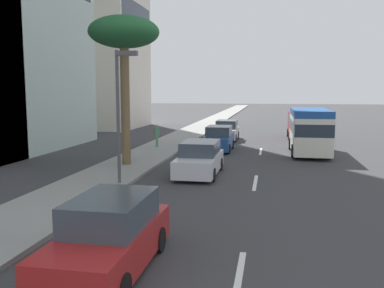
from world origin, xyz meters
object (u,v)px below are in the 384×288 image
object	(u,v)px
van_third	(301,123)
street_lamp	(120,100)
minibus_lead	(309,129)
pedestrian_mid_block	(157,135)
car_fifth	(110,237)
palm_tree	(124,36)
car_second	(200,159)
car_fourth	(219,139)
car_sixth	(227,131)

from	to	relation	value
van_third	street_lamp	size ratio (longest dim) A/B	0.87
minibus_lead	pedestrian_mid_block	world-z (taller)	minibus_lead
van_third	car_fifth	xyz separation A→B (m)	(-28.28, 6.18, -0.52)
palm_tree	street_lamp	world-z (taller)	palm_tree
street_lamp	car_second	bearing A→B (deg)	-42.57
car_fifth	pedestrian_mid_block	world-z (taller)	pedestrian_mid_block
car_second	pedestrian_mid_block	world-z (taller)	pedestrian_mid_block
street_lamp	minibus_lead	bearing A→B (deg)	-37.99
van_third	pedestrian_mid_block	size ratio (longest dim) A/B	3.10
van_third	car_fourth	world-z (taller)	van_third
street_lamp	van_third	bearing A→B (deg)	-23.85
van_third	pedestrian_mid_block	distance (m)	13.50
car_sixth	street_lamp	distance (m)	18.38
pedestrian_mid_block	palm_tree	distance (m)	9.31
minibus_lead	car_second	size ratio (longest dim) A/B	1.43
car_fifth	car_sixth	bearing A→B (deg)	-179.92
street_lamp	car_fourth	bearing A→B (deg)	-13.43
car_sixth	palm_tree	distance (m)	15.32
car_fifth	street_lamp	distance (m)	9.11
car_second	car_fifth	bearing A→B (deg)	-0.91
car_fifth	street_lamp	size ratio (longest dim) A/B	0.78
minibus_lead	pedestrian_mid_block	distance (m)	10.51
car_second	pedestrian_mid_block	bearing A→B (deg)	-151.89
palm_tree	street_lamp	distance (m)	5.76
car_fifth	car_sixth	xyz separation A→B (m)	(26.13, 0.04, -0.03)
minibus_lead	palm_tree	distance (m)	13.37
car_fourth	palm_tree	xyz separation A→B (m)	(-7.12, 4.20, 6.19)
minibus_lead	car_fifth	xyz separation A→B (m)	(-19.46, 6.10, -0.81)
car_second	car_fourth	size ratio (longest dim) A/B	1.09
minibus_lead	street_lamp	distance (m)	14.46
minibus_lead	car_sixth	size ratio (longest dim) A/B	1.61
car_second	car_fourth	xyz separation A→B (m)	(8.51, 0.10, 0.02)
car_sixth	street_lamp	xyz separation A→B (m)	(-17.94, 2.67, 2.96)
car_fifth	palm_tree	xyz separation A→B (m)	(12.73, 4.13, 6.17)
pedestrian_mid_block	van_third	bearing A→B (deg)	1.32
car_fifth	car_fourth	bearing A→B (deg)	179.78
minibus_lead	street_lamp	size ratio (longest dim) A/B	1.15
van_third	street_lamp	xyz separation A→B (m)	(-20.10, 8.89, 2.42)
car_sixth	street_lamp	world-z (taller)	street_lamp
car_fifth	pedestrian_mid_block	bearing A→B (deg)	-167.56
minibus_lead	palm_tree	bearing A→B (deg)	123.36
minibus_lead	street_lamp	xyz separation A→B (m)	(-11.27, 8.81, 2.13)
car_second	street_lamp	bearing A→B (deg)	-42.57
car_sixth	pedestrian_mid_block	bearing A→B (deg)	-34.83
minibus_lead	car_second	bearing A→B (deg)	143.95
car_fourth	van_third	bearing A→B (deg)	144.14
car_second	street_lamp	xyz separation A→B (m)	(-3.15, 2.89, 2.96)
van_third	car_fifth	bearing A→B (deg)	167.68
pedestrian_mid_block	street_lamp	size ratio (longest dim) A/B	0.28
palm_tree	car_fourth	bearing A→B (deg)	-30.57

